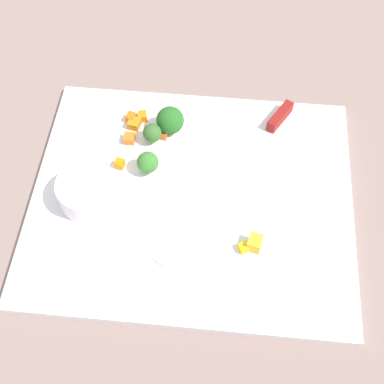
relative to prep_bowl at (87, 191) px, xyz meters
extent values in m
plane|color=gray|center=(0.14, 0.02, -0.03)|extent=(4.00, 4.00, 0.00)
cube|color=white|center=(0.14, 0.02, -0.03)|extent=(0.45, 0.38, 0.01)
cylinder|color=white|center=(0.00, 0.00, 0.00)|extent=(0.08, 0.08, 0.04)
cube|color=silver|center=(0.16, -0.01, -0.02)|extent=(0.11, 0.16, 0.00)
cube|color=maroon|center=(0.26, 0.17, -0.01)|extent=(0.04, 0.06, 0.02)
cube|color=orange|center=(0.03, 0.06, -0.01)|extent=(0.01, 0.01, 0.01)
cube|color=orange|center=(0.04, 0.13, -0.01)|extent=(0.02, 0.02, 0.01)
cube|color=orange|center=(0.04, 0.15, -0.01)|extent=(0.02, 0.02, 0.01)
cube|color=orange|center=(0.09, 0.12, -0.01)|extent=(0.02, 0.02, 0.01)
cube|color=orange|center=(0.04, 0.11, -0.01)|extent=(0.02, 0.02, 0.01)
cube|color=orange|center=(0.05, 0.15, -0.01)|extent=(0.02, 0.02, 0.01)
cube|color=yellow|center=(0.22, -0.06, -0.01)|extent=(0.02, 0.02, 0.01)
cube|color=yellow|center=(0.23, -0.05, -0.01)|extent=(0.02, 0.02, 0.02)
cylinder|color=#80AD56|center=(0.10, 0.13, -0.01)|extent=(0.01, 0.01, 0.01)
sphere|color=#256423|center=(0.10, 0.13, 0.01)|extent=(0.04, 0.04, 0.04)
cylinder|color=#8CB054|center=(0.08, 0.05, -0.01)|extent=(0.01, 0.01, 0.01)
sphere|color=#38792C|center=(0.08, 0.05, 0.00)|extent=(0.03, 0.03, 0.03)
cylinder|color=#90BB5D|center=(0.07, 0.11, -0.01)|extent=(0.01, 0.01, 0.01)
sphere|color=#38642D|center=(0.07, 0.11, 0.00)|extent=(0.03, 0.03, 0.03)
camera|label=1|loc=(0.18, -0.38, 0.61)|focal=49.70mm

